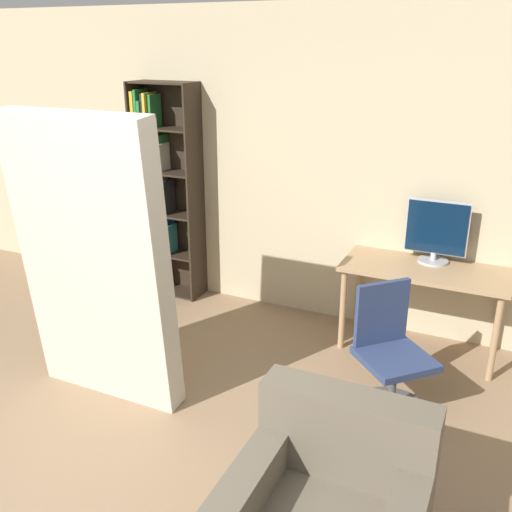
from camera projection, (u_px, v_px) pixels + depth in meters
The scene contains 6 objects.
wall_back at pixel (283, 166), 5.06m from camera, with size 8.00×0.06×2.70m.
desk at pixel (424, 280), 4.50m from camera, with size 1.28×0.59×0.73m.
monitor at pixel (436, 231), 4.50m from camera, with size 0.48×0.24×0.51m.
office_chair at pixel (390, 363), 3.85m from camera, with size 0.62×0.62×0.89m.
bookshelf at pixel (163, 193), 5.52m from camera, with size 0.62×0.31×2.05m.
mattress_near at pixel (95, 265), 3.77m from camera, with size 1.11×0.34×2.01m.
Camera 1 is at (1.91, -1.51, 2.40)m, focal length 40.00 mm.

